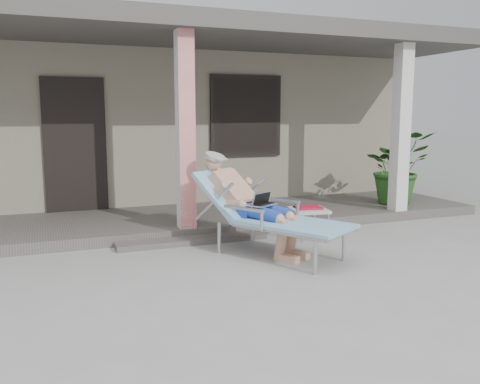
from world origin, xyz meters
name	(u,v)px	position (x,y,z in m)	size (l,w,h in m)	color
ground	(245,287)	(0.00, 0.00, 0.00)	(60.00, 60.00, 0.00)	#9E9E99
house	(131,115)	(0.00, 6.50, 1.67)	(10.40, 5.40, 3.30)	gray
porch_deck	(172,221)	(0.00, 3.00, 0.07)	(10.00, 2.00, 0.15)	#605B56
porch_overhang	(169,36)	(0.00, 2.95, 2.79)	(10.00, 2.30, 2.85)	silver
porch_step	(193,240)	(0.00, 1.85, 0.04)	(2.00, 0.30, 0.07)	#605B56
lounger	(259,188)	(0.62, 1.11, 0.80)	(1.62, 2.04, 1.30)	#B7B7BC
side_table	(309,212)	(1.57, 1.59, 0.36)	(0.55, 0.55, 0.43)	beige
potted_palm	(397,168)	(3.89, 2.70, 0.77)	(1.12, 0.97, 1.24)	#26591E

